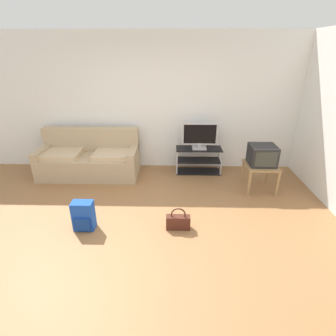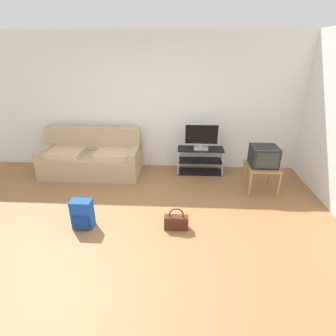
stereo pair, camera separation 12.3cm
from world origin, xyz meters
The scene contains 9 objects.
ground_plane centered at (0.00, 0.00, -0.01)m, with size 9.00×9.80×0.02m, color olive.
wall_back centered at (0.00, 2.45, 1.35)m, with size 9.00×0.10×2.70m, color white.
couch centered at (-1.21, 1.93, 0.33)m, with size 1.94×0.81×0.91m.
tv_stand centered at (1.00, 2.09, 0.26)m, with size 0.92×0.37×0.52m.
flat_tv centered at (1.00, 2.07, 0.79)m, with size 0.69×0.22×0.53m.
side_table centered at (2.05, 1.39, 0.41)m, with size 0.55×0.55×0.48m.
crt_tv centered at (2.05, 1.41, 0.65)m, with size 0.45×0.42×0.35m.
backpack centered at (-0.78, 0.13, 0.21)m, with size 0.29×0.25×0.43m.
handbag centered at (0.56, 0.16, 0.12)m, with size 0.34×0.12×0.34m.
Camera 1 is at (0.49, -2.96, 2.36)m, focal length 28.22 mm.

